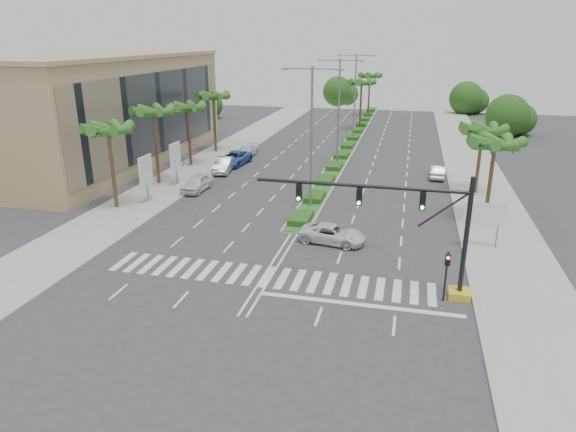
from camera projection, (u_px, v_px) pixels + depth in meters
name	position (u px, v px, depth m)	size (l,w,h in m)	color
ground	(267.00, 277.00, 32.16)	(160.00, 160.00, 0.00)	#333335
footpath_right	(485.00, 200.00, 47.14)	(6.00, 120.00, 0.15)	gray
footpath_left	(179.00, 179.00, 53.83)	(6.00, 120.00, 0.15)	gray
median	(352.00, 141.00, 73.42)	(2.20, 75.00, 0.20)	gray
median_grass	(352.00, 140.00, 73.38)	(1.80, 75.00, 0.04)	#255A1F
building	(112.00, 111.00, 59.76)	(12.00, 36.00, 12.00)	tan
signal_gantry	(424.00, 238.00, 28.97)	(12.60, 1.20, 7.20)	gold
pedestrian_signal	(447.00, 269.00, 28.53)	(0.28, 0.36, 3.00)	black
direction_sign	(484.00, 216.00, 35.71)	(2.70, 0.11, 3.40)	slate
billboard_near	(146.00, 171.00, 45.38)	(0.18, 2.10, 4.35)	slate
billboard_far	(175.00, 157.00, 50.89)	(0.18, 2.10, 4.35)	slate
palm_left_near	(108.00, 132.00, 42.76)	(4.57, 4.68, 7.55)	brown
palm_left_mid	(153.00, 114.00, 49.97)	(4.57, 4.68, 7.95)	brown
palm_left_far	(188.00, 110.00, 57.50)	(4.57, 4.68, 7.35)	brown
palm_left_end	(213.00, 98.00, 64.71)	(4.57, 4.68, 7.75)	brown
palm_right_near	(495.00, 146.00, 39.76)	(4.57, 4.68, 7.05)	brown
palm_right_far	(482.00, 132.00, 47.20)	(4.57, 4.68, 6.75)	brown
palm_median_a	(362.00, 84.00, 80.25)	(4.57, 4.68, 8.05)	brown
palm_median_b	(370.00, 77.00, 94.02)	(4.57, 4.68, 8.05)	brown
streetlight_near	(311.00, 131.00, 42.75)	(5.10, 0.25, 12.00)	slate
streetlight_mid	(339.00, 107.00, 57.43)	(5.10, 0.25, 12.00)	slate
streetlight_far	(355.00, 92.00, 72.12)	(5.10, 0.25, 12.00)	slate
car_parked_a	(197.00, 183.00, 49.85)	(1.88, 4.68, 1.59)	silver
car_parked_b	(224.00, 165.00, 56.75)	(1.70, 4.86, 1.60)	#A8A7AB
car_parked_c	(234.00, 158.00, 59.93)	(2.60, 5.64, 1.57)	#314E97
car_parked_d	(246.00, 151.00, 64.27)	(1.85, 4.56, 1.32)	silver
car_crossing	(332.00, 234.00, 37.29)	(2.23, 4.84, 1.34)	white
car_right	(438.00, 172.00, 54.44)	(1.45, 4.17, 1.37)	silver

